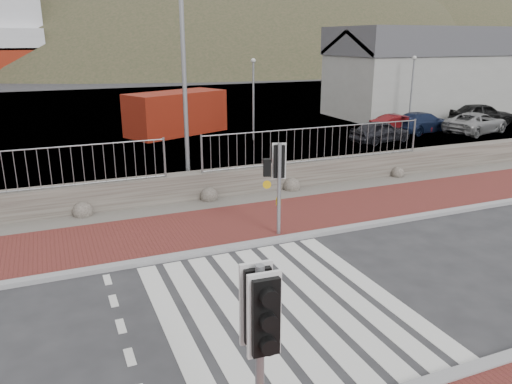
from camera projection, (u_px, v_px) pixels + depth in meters
name	position (u px, v px, depth m)	size (l,w,h in m)	color
ground	(280.00, 307.00, 9.80)	(220.00, 220.00, 0.00)	#28282B
sidewalk_far	(210.00, 228.00, 13.75)	(40.00, 3.00, 0.08)	maroon
kerb_far	(229.00, 248.00, 12.43)	(40.00, 0.25, 0.12)	gray
zebra_crossing	(280.00, 307.00, 9.80)	(4.62, 5.60, 0.01)	silver
gravel_strip	(191.00, 207.00, 15.52)	(40.00, 1.50, 0.06)	#59544C
stone_wall	(184.00, 187.00, 16.10)	(40.00, 0.60, 0.90)	#4E4740
railing	(183.00, 147.00, 15.56)	(18.07, 0.07, 1.22)	gray
quay	(107.00, 115.00, 34.39)	(120.00, 40.00, 0.50)	#4C4C4F
water	(74.00, 79.00, 65.24)	(220.00, 50.00, 0.05)	#3F4C54
harbor_building	(421.00, 71.00, 33.87)	(12.20, 6.20, 5.80)	#9E9E99
hills_backdrop	(115.00, 190.00, 96.55)	(254.00, 90.00, 100.00)	#2E3520
traffic_signal_near	(260.00, 327.00, 5.60)	(0.40, 0.25, 2.70)	gray
traffic_signal_far	(278.00, 170.00, 12.75)	(0.62, 0.36, 2.53)	gray
streetlight	(187.00, 52.00, 15.79)	(1.74, 0.46, 8.24)	gray
shipping_container	(176.00, 113.00, 27.39)	(5.48, 2.28, 2.28)	maroon
car_a	(380.00, 132.00, 25.17)	(1.33, 3.30, 1.12)	black
car_b	(401.00, 125.00, 27.34)	(1.15, 3.30, 1.09)	#5F0D10
car_c	(422.00, 122.00, 27.86)	(1.61, 3.95, 1.15)	#121C39
car_d	(476.00, 123.00, 27.65)	(1.92, 4.17, 1.16)	gray
car_e	(482.00, 114.00, 30.44)	(1.55, 3.85, 1.31)	black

